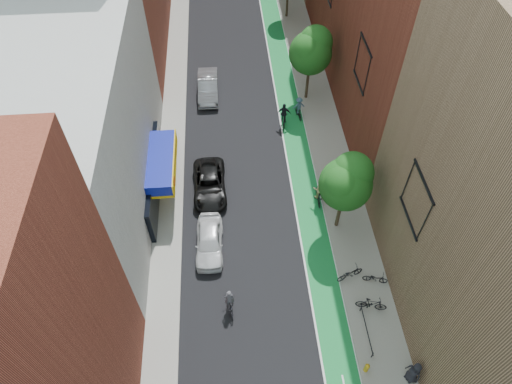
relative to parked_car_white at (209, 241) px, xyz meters
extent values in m
plane|color=black|center=(3.11, -8.92, -0.75)|extent=(160.00, 160.00, 0.00)
cube|color=#157833|center=(7.11, 17.08, -0.74)|extent=(2.00, 68.00, 0.01)
cube|color=gray|center=(-2.89, 17.08, -0.67)|extent=(2.00, 68.00, 0.15)
cube|color=gray|center=(9.61, 17.08, -0.67)|extent=(3.00, 68.00, 0.15)
cube|color=silver|center=(-7.89, 5.08, 5.25)|extent=(8.00, 20.00, 12.00)
cylinder|color=#332619|center=(8.71, 1.08, 0.90)|extent=(0.24, 0.24, 3.30)
sphere|color=#144C16|center=(8.71, 1.08, 3.63)|extent=(3.36, 3.36, 3.36)
sphere|color=#144C16|center=(9.11, 1.38, 4.35)|extent=(2.64, 2.64, 2.64)
sphere|color=#144C16|center=(8.41, 0.78, 4.11)|extent=(2.40, 2.40, 2.40)
cylinder|color=#332619|center=(8.71, 15.08, 0.99)|extent=(0.24, 0.24, 3.47)
sphere|color=#144C16|center=(8.71, 15.08, 3.85)|extent=(3.53, 3.53, 3.53)
sphere|color=#144C16|center=(9.11, 15.38, 4.61)|extent=(2.77, 2.77, 2.77)
sphere|color=#144C16|center=(8.41, 14.78, 4.36)|extent=(2.52, 2.52, 2.52)
cylinder|color=#332619|center=(8.71, 29.08, 0.85)|extent=(0.24, 0.24, 3.19)
imported|color=silver|center=(0.00, 0.00, 0.00)|extent=(1.89, 4.43, 1.49)
imported|color=black|center=(0.08, 5.02, -0.05)|extent=(2.42, 5.08, 1.40)
imported|color=gray|center=(0.11, 16.39, 0.07)|extent=(1.76, 4.95, 1.62)
imported|color=black|center=(1.13, -4.53, -0.27)|extent=(0.87, 1.87, 0.94)
imported|color=#54535B|center=(1.13, -4.43, 0.43)|extent=(0.65, 0.47, 1.65)
imported|color=black|center=(7.81, 3.40, -0.21)|extent=(0.53, 1.80, 1.08)
imported|color=tan|center=(7.81, 3.50, 0.52)|extent=(0.90, 0.71, 1.83)
imported|color=black|center=(6.31, 11.66, -0.31)|extent=(0.83, 1.71, 0.86)
imported|color=black|center=(6.31, 11.76, 0.52)|extent=(1.13, 0.61, 1.83)
imported|color=black|center=(7.70, 12.68, -0.29)|extent=(0.73, 1.59, 0.92)
imported|color=#3D586E|center=(7.70, 12.78, 0.39)|extent=(1.11, 0.77, 1.57)
imported|color=black|center=(10.24, -3.45, -0.19)|extent=(1.64, 0.91, 0.81)
imported|color=black|center=(9.53, -5.23, -0.04)|extent=(1.93, 0.97, 1.12)
imported|color=black|center=(8.72, -3.03, -0.12)|extent=(1.92, 1.21, 0.95)
imported|color=black|center=(10.71, -9.41, 0.32)|extent=(0.90, 1.06, 1.84)
cylinder|color=gold|center=(8.41, -8.81, -0.31)|extent=(0.25, 0.25, 0.56)
sphere|color=gold|center=(8.41, -8.81, 0.03)|extent=(0.27, 0.27, 0.27)
camera|label=1|loc=(1.72, -16.92, 24.93)|focal=32.00mm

